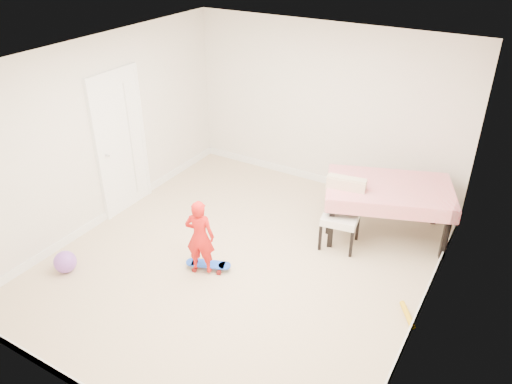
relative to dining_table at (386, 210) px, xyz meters
The scene contains 16 objects.
ground 2.10m from the dining_table, 132.56° to the right, with size 5.00×5.00×0.00m, color tan.
ceiling 3.01m from the dining_table, 132.56° to the right, with size 4.50×5.00×0.04m, color white.
wall_back 1.92m from the dining_table, 145.49° to the left, with size 4.50×0.04×2.60m, color silver.
wall_front 4.33m from the dining_table, 109.24° to the right, with size 4.50×0.04×2.60m, color silver.
wall_left 4.04m from the dining_table, 157.25° to the right, with size 0.04×5.00×2.60m, color silver.
wall_right 1.96m from the dining_table, 61.25° to the right, with size 0.04×5.00×2.60m, color silver.
door 3.87m from the dining_table, 161.36° to the right, with size 0.10×0.94×2.11m, color white.
baseboard_back 1.73m from the dining_table, 145.21° to the left, with size 4.50×0.02×0.12m, color white.
baseboard_left 3.95m from the dining_table, 157.31° to the right, with size 0.02×5.00×0.12m, color white.
baseboard_right 1.77m from the dining_table, 60.96° to the right, with size 0.02×5.00×0.12m, color white.
dining_table is the anchor object (origin of this frame).
dining_chair 0.72m from the dining_table, 128.75° to the right, with size 0.51×0.59×0.94m, color white, non-canonical shape.
skateboard 2.54m from the dining_table, 131.35° to the right, with size 0.58×0.21×0.09m, color blue, non-canonical shape.
child 2.60m from the dining_table, 130.83° to the right, with size 0.36×0.24×0.99m, color red.
balloon 4.26m from the dining_table, 138.38° to the right, with size 0.28×0.28×0.28m, color #8D50C2.
foam_toy 1.68m from the dining_table, 62.80° to the right, with size 0.06×0.06×0.40m, color gold.
Camera 1 is at (2.80, -4.40, 3.97)m, focal length 35.00 mm.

